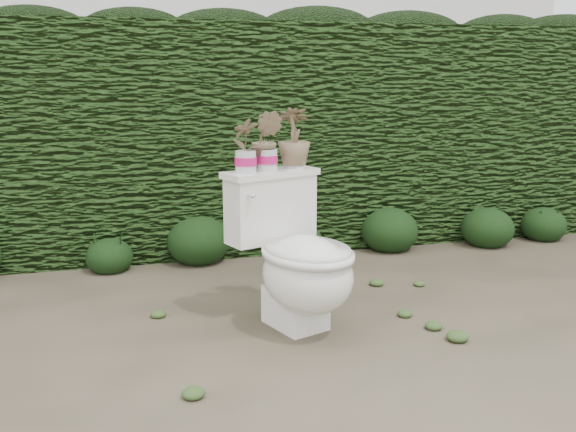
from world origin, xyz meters
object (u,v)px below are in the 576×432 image
object	(u,v)px
potted_plant_left	(245,147)
potted_plant_right	(294,139)
potted_plant_center	(267,142)
toilet	(298,260)

from	to	relation	value
potted_plant_left	potted_plant_right	bearing A→B (deg)	179.39
potted_plant_left	potted_plant_center	xyz separation A→B (m)	(0.12, 0.04, 0.02)
potted_plant_center	potted_plant_right	bearing A→B (deg)	53.77
potted_plant_left	potted_plant_center	distance (m)	0.13
potted_plant_center	potted_plant_right	distance (m)	0.17
potted_plant_center	potted_plant_right	size ratio (longest dim) A/B	0.96
toilet	potted_plant_left	world-z (taller)	potted_plant_left
toilet	potted_plant_left	xyz separation A→B (m)	(-0.22, 0.17, 0.55)
potted_plant_left	potted_plant_right	world-z (taller)	potted_plant_right
toilet	potted_plant_left	bearing A→B (deg)	121.75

